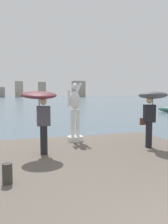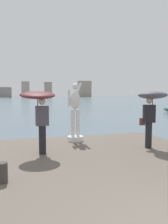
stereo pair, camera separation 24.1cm
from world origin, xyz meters
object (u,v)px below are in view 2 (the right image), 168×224
object	(u,v)px
onlooker_left	(39,104)
onlooker_right	(151,104)
mooring_bollard	(3,173)
statue_white_figure	(75,117)

from	to	relation	value
onlooker_left	onlooker_right	bearing A→B (deg)	-3.47
onlooker_left	mooring_bollard	bearing A→B (deg)	-114.24
onlooker_left	onlooker_right	size ratio (longest dim) A/B	1.01
statue_white_figure	onlooker_left	bearing A→B (deg)	-134.20
statue_white_figure	onlooker_left	distance (m)	2.22
onlooker_right	mooring_bollard	size ratio (longest dim) A/B	4.63
mooring_bollard	onlooker_left	bearing A→B (deg)	65.76
statue_white_figure	onlooker_left	world-z (taller)	statue_white_figure
statue_white_figure	onlooker_right	bearing A→B (deg)	-38.23
onlooker_right	mooring_bollard	distance (m)	5.17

